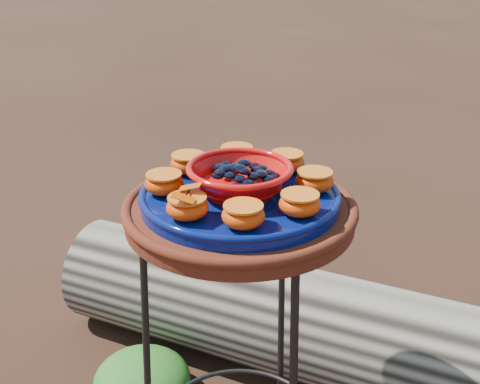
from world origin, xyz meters
The scene contains 17 objects.
plant_stand centered at (0.00, 0.00, 0.35)m, with size 0.44×0.44×0.70m, color black, non-canonical shape.
terracotta_saucer centered at (0.00, 0.00, 0.72)m, with size 0.45×0.45×0.04m, color #401D09.
cobalt_plate centered at (0.00, 0.00, 0.75)m, with size 0.39×0.39×0.03m, color #000039.
red_bowl centered at (0.00, 0.00, 0.79)m, with size 0.19×0.19×0.05m, color red, non-canonical shape.
glass_gems centered at (0.00, 0.00, 0.83)m, with size 0.15×0.15×0.03m, color black, non-canonical shape.
orange_half_0 centered at (-0.02, -0.14, 0.78)m, with size 0.08×0.08×0.04m, color #BA1801.
orange_half_1 centered at (0.08, -0.12, 0.78)m, with size 0.08×0.08×0.04m, color #BA1801.
orange_half_2 centered at (0.14, -0.03, 0.78)m, with size 0.08×0.08×0.04m, color #BA1801.
orange_half_3 centered at (0.12, 0.08, 0.78)m, with size 0.08×0.08×0.04m, color #BA1801.
orange_half_4 centered at (0.03, 0.14, 0.78)m, with size 0.08×0.08×0.04m, color #BA1801.
orange_half_5 centered at (-0.08, 0.12, 0.78)m, with size 0.08×0.08×0.04m, color #BA1801.
orange_half_6 centered at (-0.14, 0.03, 0.78)m, with size 0.08×0.08×0.04m, color #BA1801.
orange_half_7 centered at (-0.12, -0.08, 0.78)m, with size 0.08×0.08×0.04m, color #BA1801.
butterfly centered at (-0.02, -0.14, 0.81)m, with size 0.09×0.05×0.02m, color #CD4100, non-canonical shape.
driftwood_log centered at (0.08, 0.44, 0.16)m, with size 1.75×0.46×0.33m, color black, non-canonical shape.
foliage_left centered at (-0.37, 0.09, 0.07)m, with size 0.27×0.27×0.14m, color #19581C.
foliage_back centered at (-0.18, 0.44, 0.07)m, with size 0.27×0.27×0.13m, color #19581C.
Camera 1 is at (0.54, -0.92, 1.24)m, focal length 45.00 mm.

